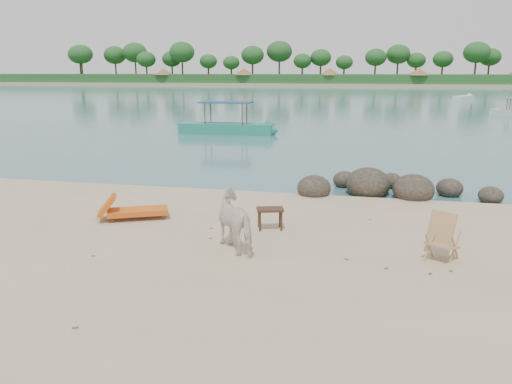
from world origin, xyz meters
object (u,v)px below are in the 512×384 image
at_px(boulders, 382,187).
at_px(side_table, 270,220).
at_px(cow, 239,221).
at_px(deck_chair, 443,239).
at_px(boat_near, 226,107).
at_px(lounge_chair, 138,209).

height_order(boulders, side_table, boulders).
bearing_deg(cow, boulders, -162.24).
bearing_deg(deck_chair, boat_near, 149.77).
bearing_deg(cow, lounge_chair, -71.28).
bearing_deg(cow, boat_near, -117.62).
distance_m(side_table, lounge_chair, 3.63).
bearing_deg(side_table, deck_chair, -34.69).
xyz_separation_m(deck_chair, boat_near, (-10.46, 20.64, 1.18)).
height_order(boulders, cow, cow).
distance_m(side_table, deck_chair, 4.11).
distance_m(side_table, boat_near, 20.47).
relative_size(boulders, deck_chair, 6.63).
bearing_deg(lounge_chair, boat_near, 74.04).
relative_size(boulders, boat_near, 0.93).
distance_m(lounge_chair, deck_chair, 7.67).
bearing_deg(boulders, boat_near, 122.47).
relative_size(side_table, deck_chair, 0.69).
xyz_separation_m(side_table, deck_chair, (3.90, -1.29, 0.21)).
bearing_deg(side_table, cow, -121.81).
distance_m(deck_chair, boat_near, 23.17).
bearing_deg(lounge_chair, boulders, 9.74).
bearing_deg(boat_near, deck_chair, -63.95).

